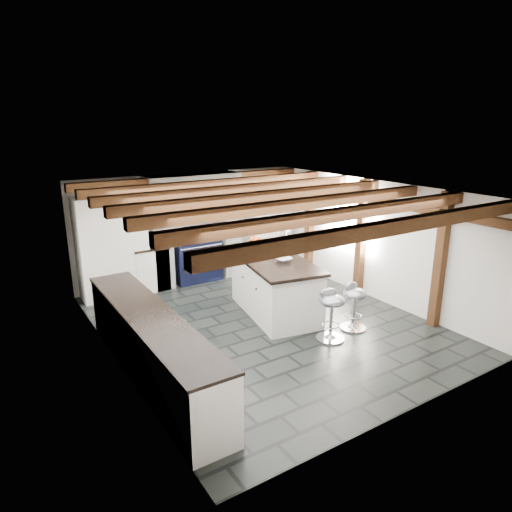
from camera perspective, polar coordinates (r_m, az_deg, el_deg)
ground at (r=7.95m, az=0.95°, el=-8.43°), size 6.00×6.00×0.00m
room_shell at (r=8.47m, az=-7.77°, el=0.70°), size 6.00×6.03×6.00m
range_cooker at (r=9.98m, az=-7.54°, el=-0.43°), size 1.00×0.63×0.99m
kitchen_island at (r=8.19m, az=2.39°, el=-3.80°), size 1.41×2.18×1.33m
bar_stool_near at (r=7.75m, az=12.15°, el=-5.51°), size 0.43×0.43×0.80m
bar_stool_far at (r=7.30m, az=9.40°, el=-6.51°), size 0.53×0.53×0.85m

